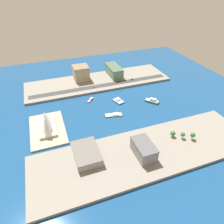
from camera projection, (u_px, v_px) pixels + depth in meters
ground_plane at (117, 109)px, 279.54m from camera, size 440.00×440.00×0.00m
quay_west at (147, 152)px, 211.48m from camera, size 70.00×240.00×3.28m
quay_east at (98, 82)px, 345.72m from camera, size 70.00×240.00×3.28m
peninsula_point at (48, 129)px, 242.70m from camera, size 65.80×40.32×2.00m
road_strip at (102, 86)px, 329.87m from camera, size 11.59×228.00×0.15m
catamaran_blue at (118, 101)px, 294.95m from camera, size 18.47×14.63×4.41m
barge_flat_brown at (114, 115)px, 266.82m from camera, size 11.83×23.76×2.93m
ferry_green_doubledeck at (152, 101)px, 293.21m from camera, size 19.48×18.03×6.48m
tugboat_red at (91, 100)px, 298.10m from camera, size 11.92×12.28×2.94m
terminal_long_green at (114, 71)px, 358.65m from camera, size 46.40×19.76×16.68m
warehouse_low_gray at (144, 149)px, 202.16m from camera, size 29.59×17.59×14.73m
carpark_squat_concrete at (86, 154)px, 201.11m from camera, size 36.00×25.28×9.01m
apartment_midrise_tan at (81, 73)px, 341.68m from camera, size 25.85×25.56×23.97m
hatchback_blue at (132, 79)px, 346.94m from camera, size 1.93×4.69×1.67m
suv_black at (119, 82)px, 339.60m from camera, size 2.08×4.90×1.59m
taxi_yellow_cab at (126, 82)px, 339.33m from camera, size 1.95×4.47×1.53m
sedan_silver at (94, 87)px, 324.03m from camera, size 2.16×4.53×1.66m
traffic_light_waterfront at (121, 82)px, 330.62m from camera, size 0.36×0.36×6.50m
opera_landmark at (46, 122)px, 237.44m from camera, size 41.88×20.06×23.47m
park_tree_cluster at (182, 134)px, 223.78m from camera, size 16.65×23.48×8.85m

